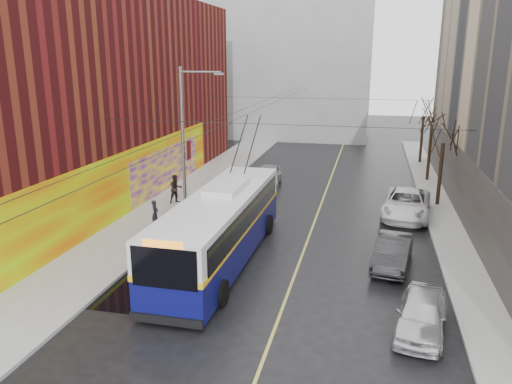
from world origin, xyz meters
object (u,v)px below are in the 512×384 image
Objects in this scene: parked_car_b at (393,252)px; tree_near at (444,131)px; pedestrian_b at (176,189)px; pedestrian_a at (155,213)px; parked_car_a at (421,314)px; parked_car_c at (406,204)px; streetlight_pole at (185,139)px; tree_far at (424,107)px; following_car at (268,176)px; tree_mid at (433,115)px; trolleybus at (220,226)px.

tree_near is at bearing 81.92° from parked_car_b.
pedestrian_a is at bearing -129.68° from pedestrian_b.
parked_car_c is at bearing 98.40° from parked_car_a.
streetlight_pole is 1.37× the size of tree_far.
tree_near is 1.37× the size of following_car.
parked_car_a is 13.74m from parked_car_c.
following_car is 3.02× the size of pedestrian_a.
tree_mid is at bearing 84.20° from parked_car_c.
tree_near is 14.00m from tree_far.
parked_car_a is 2.66× the size of pedestrian_a.
pedestrian_b is at bearing -147.86° from tree_mid.
tree_near is 3.37× the size of pedestrian_b.
pedestrian_b is (-13.66, 7.17, 0.38)m from parked_car_b.
tree_far is 1.60× the size of parked_car_a.
following_car is (-11.97, -4.30, -4.46)m from tree_mid.
pedestrian_b is (-16.86, -3.59, -3.88)m from tree_near.
tree_near is 1.09× the size of parked_car_c.
tree_near reaches higher than parked_car_a.
streetlight_pole reaches higher than parked_car_a.
tree_far reaches higher than parked_car_c.
streetlight_pole is 4.70m from pedestrian_a.
following_car is at bearing -29.59° from pedestrian_a.
parked_car_a is (-2.40, -30.50, -4.44)m from tree_far.
parked_car_b is 0.74× the size of parked_car_c.
pedestrian_a reaches higher than parked_car_b.
tree_far is 0.49× the size of trolleybus.
tree_mid is 1.62× the size of parked_car_a.
trolleybus reaches higher than pedestrian_a.
parked_car_b is (-3.20, -24.77, -4.43)m from tree_far.
tree_mid reaches higher than parked_car_a.
parked_car_b is at bearing -75.17° from pedestrian_b.
following_car is 11.85m from pedestrian_a.
tree_far reaches higher than tree_near.
following_car is 2.46× the size of pedestrian_b.
tree_mid reaches higher than pedestrian_b.
tree_mid is 10.94m from parked_car_c.
streetlight_pole is 7.77m from trolleybus.
tree_mid reaches higher than tree_near.
trolleybus is 6.20m from pedestrian_a.
tree_far is 24.70m from pedestrian_b.
following_car is at bearing 131.56° from parked_car_b.
parked_car_c reaches higher than parked_car_a.
parked_car_b is 2.81× the size of pedestrian_a.
parked_car_c is at bearing -44.25° from pedestrian_b.
parked_car_a is at bearing -94.50° from tree_far.
parked_car_c is 3.80× the size of pedestrian_a.
tree_mid is (0.00, 7.00, 0.28)m from tree_near.
tree_near is at bearing -90.00° from tree_far.
parked_car_a is 0.70× the size of parked_car_c.
streetlight_pole is at bearing -158.38° from tree_near.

